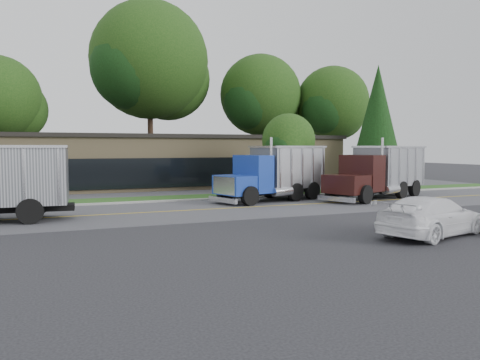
{
  "coord_description": "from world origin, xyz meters",
  "views": [
    {
      "loc": [
        -5.53,
        -14.36,
        3.28
      ],
      "look_at": [
        2.4,
        5.29,
        1.8
      ],
      "focal_mm": 35.0,
      "sensor_mm": 36.0,
      "label": 1
    }
  ],
  "objects": [
    {
      "name": "ground",
      "position": [
        0.0,
        0.0,
        0.0
      ],
      "size": [
        140.0,
        140.0,
        0.0
      ],
      "primitive_type": "plane",
      "color": "#37373C",
      "rests_on": "ground"
    },
    {
      "name": "road",
      "position": [
        0.0,
        9.0,
        0.0
      ],
      "size": [
        60.0,
        8.0,
        0.02
      ],
      "primitive_type": "cube",
      "color": "#5B5B60",
      "rests_on": "ground"
    },
    {
      "name": "center_line",
      "position": [
        0.0,
        9.0,
        0.0
      ],
      "size": [
        60.0,
        0.12,
        0.01
      ],
      "primitive_type": "cube",
      "color": "gold",
      "rests_on": "ground"
    },
    {
      "name": "curb",
      "position": [
        0.0,
        13.2,
        0.0
      ],
      "size": [
        60.0,
        0.3,
        0.12
      ],
      "primitive_type": "cube",
      "color": "#9E9E99",
      "rests_on": "ground"
    },
    {
      "name": "grass_verge",
      "position": [
        0.0,
        15.0,
        0.0
      ],
      "size": [
        60.0,
        3.4,
        0.03
      ],
      "primitive_type": "cube",
      "color": "#284D1A",
      "rests_on": "ground"
    },
    {
      "name": "far_parking",
      "position": [
        0.0,
        20.0,
        0.0
      ],
      "size": [
        60.0,
        7.0,
        0.02
      ],
      "primitive_type": "cube",
      "color": "#5B5B60",
      "rests_on": "ground"
    },
    {
      "name": "strip_mall",
      "position": [
        2.0,
        26.0,
        2.0
      ],
      "size": [
        32.0,
        12.0,
        4.0
      ],
      "primitive_type": "cube",
      "color": "#9D8860",
      "rests_on": "ground"
    },
    {
      "name": "tree_far_c",
      "position": [
        4.19,
        34.15,
        11.59
      ],
      "size": [
        12.73,
        11.98,
        18.15
      ],
      "color": "#382619",
      "rests_on": "ground"
    },
    {
      "name": "tree_far_d",
      "position": [
        16.14,
        33.11,
        8.6
      ],
      "size": [
        9.45,
        8.89,
        13.48
      ],
      "color": "#382619",
      "rests_on": "ground"
    },
    {
      "name": "tree_far_e",
      "position": [
        24.13,
        31.1,
        7.91
      ],
      "size": [
        8.69,
        8.18,
        12.39
      ],
      "color": "#382619",
      "rests_on": "ground"
    },
    {
      "name": "evergreen_right",
      "position": [
        20.0,
        18.0,
        5.6
      ],
      "size": [
        4.48,
        4.48,
        10.19
      ],
      "color": "#382619",
      "rests_on": "ground"
    },
    {
      "name": "tree_verge",
      "position": [
        10.06,
        15.05,
        3.6
      ],
      "size": [
        3.97,
        3.74,
        5.67
      ],
      "color": "#382619",
      "rests_on": "ground"
    },
    {
      "name": "dump_truck_blue",
      "position": [
        7.32,
        11.56,
        1.8
      ],
      "size": [
        7.59,
        4.48,
        3.36
      ],
      "rotation": [
        0.0,
        0.0,
        3.43
      ],
      "color": "black",
      "rests_on": "ground"
    },
    {
      "name": "dump_truck_maroon",
      "position": [
        14.18,
        10.24,
        1.81
      ],
      "size": [
        8.84,
        5.46,
        3.36
      ],
      "rotation": [
        0.0,
        0.0,
        3.52
      ],
      "color": "black",
      "rests_on": "ground"
    },
    {
      "name": "rally_car",
      "position": [
        7.5,
        -1.08,
        0.74
      ],
      "size": [
        5.46,
        3.43,
        1.47
      ],
      "primitive_type": "imported",
      "rotation": [
        0.0,
        0.0,
        1.86
      ],
      "color": "white",
      "rests_on": "ground"
    }
  ]
}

